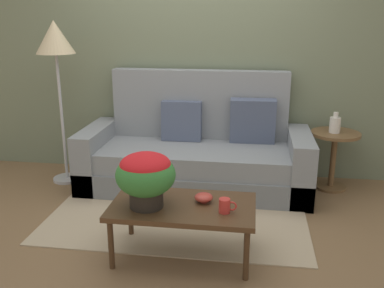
# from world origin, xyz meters

# --- Properties ---
(ground_plane) EXTENTS (14.00, 14.00, 0.00)m
(ground_plane) POSITION_xyz_m (0.00, 0.00, 0.00)
(ground_plane) COLOR brown
(wall_back) EXTENTS (6.40, 0.12, 2.64)m
(wall_back) POSITION_xyz_m (0.00, 1.17, 1.32)
(wall_back) COLOR slate
(wall_back) RESTS_ON ground
(area_rug) EXTENTS (2.22, 1.77, 0.01)m
(area_rug) POSITION_xyz_m (0.00, 0.18, 0.01)
(area_rug) COLOR tan
(area_rug) RESTS_ON ground
(couch) EXTENTS (2.26, 0.89, 1.15)m
(couch) POSITION_xyz_m (0.07, 0.71, 0.33)
(couch) COLOR slate
(couch) RESTS_ON ground
(coffee_table) EXTENTS (1.02, 0.58, 0.41)m
(coffee_table) POSITION_xyz_m (0.15, -0.65, 0.37)
(coffee_table) COLOR #442D1B
(coffee_table) RESTS_ON ground
(side_table) EXTENTS (0.48, 0.48, 0.59)m
(side_table) POSITION_xyz_m (1.43, 0.82, 0.40)
(side_table) COLOR brown
(side_table) RESTS_ON ground
(floor_lamp) EXTENTS (0.38, 0.38, 1.64)m
(floor_lamp) POSITION_xyz_m (-1.32, 0.64, 1.39)
(floor_lamp) COLOR #B2B2B7
(floor_lamp) RESTS_ON ground
(potted_plant) EXTENTS (0.41, 0.41, 0.39)m
(potted_plant) POSITION_xyz_m (-0.10, -0.72, 0.64)
(potted_plant) COLOR black
(potted_plant) RESTS_ON coffee_table
(coffee_mug) EXTENTS (0.12, 0.08, 0.10)m
(coffee_mug) POSITION_xyz_m (0.45, -0.74, 0.46)
(coffee_mug) COLOR red
(coffee_mug) RESTS_ON coffee_table
(snack_bowl) EXTENTS (0.13, 0.13, 0.07)m
(snack_bowl) POSITION_xyz_m (0.29, -0.59, 0.44)
(snack_bowl) COLOR #B2382D
(snack_bowl) RESTS_ON coffee_table
(table_vase) EXTENTS (0.11, 0.11, 0.20)m
(table_vase) POSITION_xyz_m (1.41, 0.81, 0.67)
(table_vase) COLOR silver
(table_vase) RESTS_ON side_table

